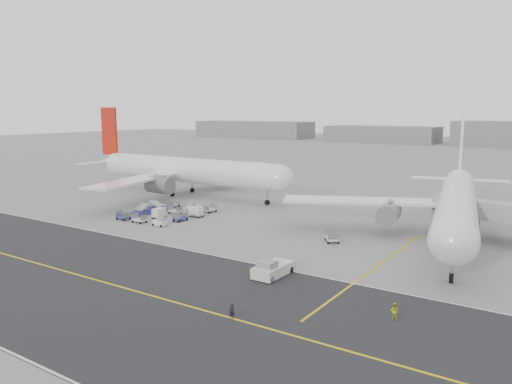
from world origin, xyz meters
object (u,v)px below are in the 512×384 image
Objects in this scene: airliner_a at (183,170)px; pushback_tug at (272,269)px; ground_crew_b at (394,311)px; airliner_b at (457,203)px; ground_crew_a at (232,311)px; jet_bridge at (488,213)px.

airliner_a is 7.92× the size of pushback_tug.
ground_crew_b is at bearing -13.46° from pushback_tug.
ground_crew_a is (-10.96, -44.76, -4.89)m from airliner_b.
airliner_a is 3.49× the size of jet_bridge.
airliner_b reaches higher than ground_crew_b.
jet_bridge is at bearing -6.62° from airliner_b.
ground_crew_b is at bearing -122.89° from airliner_a.
airliner_a is at bearing 114.35° from ground_crew_a.
airliner_b is 46.34m from ground_crew_a.
ground_crew_a is (-15.45, -45.11, -3.75)m from jet_bridge.
pushback_tug is 37.51m from jet_bridge.
airliner_a is 1.07× the size of airliner_b.
jet_bridge reaches higher than ground_crew_b.
airliner_b is at bearing -96.06° from airliner_a.
airliner_a is at bearing 142.36° from pushback_tug.
pushback_tug reaches higher than ground_crew_a.
ground_crew_a is at bearing -74.31° from pushback_tug.
ground_crew_a is (52.74, -52.15, -5.21)m from airliner_a.
pushback_tug reaches higher than ground_crew_b.
pushback_tug is (-14.37, -31.88, -4.77)m from airliner_b.
jet_bridge is 36.70m from ground_crew_b.
ground_crew_b is (16.46, -4.21, -0.07)m from pushback_tug.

